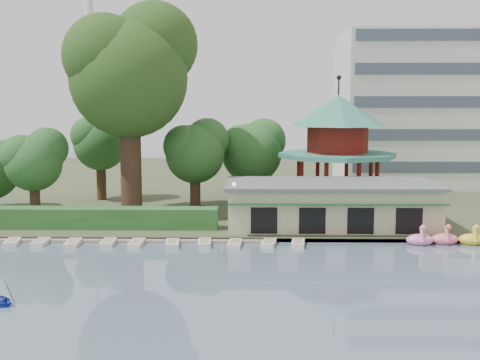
{
  "coord_description": "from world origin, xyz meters",
  "views": [
    {
      "loc": [
        2.83,
        -31.07,
        11.37
      ],
      "look_at": [
        2.0,
        18.0,
        5.0
      ],
      "focal_mm": 45.0,
      "sensor_mm": 36.0,
      "label": 1
    }
  ],
  "objects_px": {
    "dock": "(70,239)",
    "big_tree": "(131,68)",
    "pavilion": "(338,140)",
    "boathouse": "(330,204)"
  },
  "relations": [
    {
      "from": "big_tree",
      "to": "pavilion",
      "type": "bearing_deg",
      "value": 10.37
    },
    {
      "from": "dock",
      "to": "pavilion",
      "type": "bearing_deg",
      "value": 31.66
    },
    {
      "from": "dock",
      "to": "boathouse",
      "type": "relative_size",
      "value": 1.83
    },
    {
      "from": "boathouse",
      "to": "pavilion",
      "type": "relative_size",
      "value": 1.38
    },
    {
      "from": "boathouse",
      "to": "big_tree",
      "type": "xyz_separation_m",
      "value": [
        -18.84,
        6.21,
        12.33
      ]
    },
    {
      "from": "dock",
      "to": "pavilion",
      "type": "height_order",
      "value": "pavilion"
    },
    {
      "from": "dock",
      "to": "big_tree",
      "type": "distance_m",
      "value": 18.52
    },
    {
      "from": "dock",
      "to": "boathouse",
      "type": "height_order",
      "value": "boathouse"
    },
    {
      "from": "dock",
      "to": "big_tree",
      "type": "bearing_deg",
      "value": 73.97
    },
    {
      "from": "dock",
      "to": "big_tree",
      "type": "relative_size",
      "value": 1.62
    }
  ]
}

